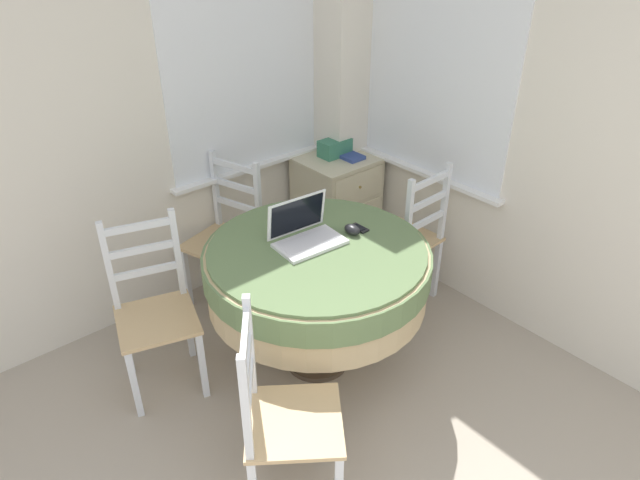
% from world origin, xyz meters
% --- Properties ---
extents(corner_room_shell, '(4.63, 4.84, 2.55)m').
position_xyz_m(corner_room_shell, '(1.40, 1.92, 1.28)').
color(corner_room_shell, silver).
rests_on(corner_room_shell, ground_plane).
extents(round_dining_table, '(1.18, 1.18, 0.77)m').
position_xyz_m(round_dining_table, '(1.20, 1.89, 0.63)').
color(round_dining_table, '#4C3D2D').
rests_on(round_dining_table, ground_plane).
extents(laptop, '(0.37, 0.27, 0.23)m').
position_xyz_m(laptop, '(1.19, 1.98, 0.82)').
color(laptop, white).
rests_on(laptop, round_dining_table).
extents(computer_mouse, '(0.06, 0.10, 0.05)m').
position_xyz_m(computer_mouse, '(1.43, 1.88, 0.79)').
color(computer_mouse, black).
rests_on(computer_mouse, round_dining_table).
extents(cell_phone, '(0.05, 0.11, 0.01)m').
position_xyz_m(cell_phone, '(1.50, 1.89, 0.77)').
color(cell_phone, black).
rests_on(cell_phone, round_dining_table).
extents(dining_chair_near_back_window, '(0.50, 0.49, 0.96)m').
position_xyz_m(dining_chair_near_back_window, '(1.17, 2.74, 0.45)').
color(dining_chair_near_back_window, tan).
rests_on(dining_chair_near_back_window, ground_plane).
extents(dining_chair_near_right_window, '(0.41, 0.41, 0.96)m').
position_xyz_m(dining_chair_near_right_window, '(2.03, 1.99, 0.45)').
color(dining_chair_near_right_window, tan).
rests_on(dining_chair_near_right_window, ground_plane).
extents(dining_chair_camera_near, '(0.56, 0.56, 0.96)m').
position_xyz_m(dining_chair_camera_near, '(0.55, 1.35, 0.45)').
color(dining_chair_camera_near, tan).
rests_on(dining_chair_camera_near, ground_plane).
extents(dining_chair_left_flank, '(0.50, 0.50, 0.96)m').
position_xyz_m(dining_chair_left_flank, '(0.48, 2.34, 0.45)').
color(dining_chair_left_flank, tan).
rests_on(dining_chair_left_flank, ground_plane).
extents(corner_cabinet, '(0.52, 0.49, 0.76)m').
position_xyz_m(corner_cabinet, '(2.08, 2.71, 0.38)').
color(corner_cabinet, beige).
rests_on(corner_cabinet, ground_plane).
extents(storage_box, '(0.22, 0.13, 0.12)m').
position_xyz_m(storage_box, '(2.09, 2.75, 0.82)').
color(storage_box, '#387A5B').
rests_on(storage_box, corner_cabinet).
extents(book_on_cabinet, '(0.13, 0.21, 0.02)m').
position_xyz_m(book_on_cabinet, '(2.14, 2.66, 0.78)').
color(book_on_cabinet, '#33478C').
rests_on(book_on_cabinet, corner_cabinet).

